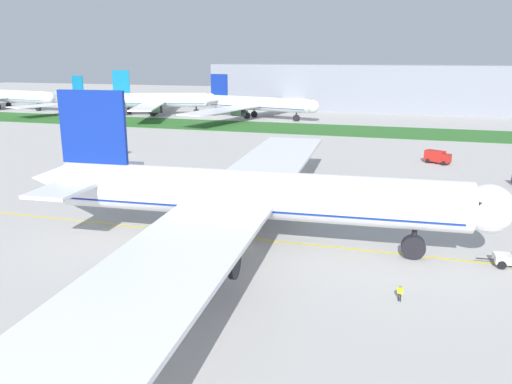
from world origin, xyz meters
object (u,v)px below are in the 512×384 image
(service_truck_baggage_loader, at_px, (114,149))
(parked_airliner_far_right, at_px, (159,100))
(ground_crew_wingwalker_port, at_px, (400,292))
(parked_airliner_far_outer, at_px, (256,104))
(service_truck_catering_van, at_px, (437,157))
(parked_airliner_far_centre, at_px, (103,100))
(parked_airliner_far_left, at_px, (7,96))
(airliner_foreground, at_px, (247,195))

(service_truck_baggage_loader, distance_m, parked_airliner_far_right, 78.82)
(ground_crew_wingwalker_port, distance_m, service_truck_baggage_loader, 84.98)
(parked_airliner_far_outer, bearing_deg, parked_airliner_far_right, -177.73)
(service_truck_catering_van, height_order, parked_airliner_far_centre, parked_airliner_far_centre)
(parked_airliner_far_right, bearing_deg, parked_airliner_far_left, 177.45)
(parked_airliner_far_left, relative_size, parked_airliner_far_centre, 1.15)
(parked_airliner_far_centre, bearing_deg, parked_airliner_far_outer, -4.98)
(service_truck_catering_van, distance_m, parked_airliner_far_outer, 87.34)
(service_truck_baggage_loader, height_order, parked_airliner_far_right, parked_airliner_far_right)
(airliner_foreground, relative_size, parked_airliner_far_right, 1.41)
(ground_crew_wingwalker_port, xyz_separation_m, parked_airliner_far_centre, (-119.08, 137.27, 3.65))
(parked_airliner_far_centre, relative_size, parked_airliner_far_right, 1.11)
(parked_airliner_far_right, bearing_deg, service_truck_baggage_loader, -70.44)
(parked_airliner_far_right, height_order, parked_airliner_far_outer, parked_airliner_far_right)
(service_truck_catering_van, xyz_separation_m, parked_airliner_far_centre, (-124.47, 70.26, 3.14))
(parked_airliner_far_outer, bearing_deg, parked_airliner_far_centre, 175.02)
(ground_crew_wingwalker_port, height_order, parked_airliner_far_left, parked_airliner_far_left)
(ground_crew_wingwalker_port, distance_m, parked_airliner_far_left, 209.69)
(airliner_foreground, relative_size, parked_airliner_far_centre, 1.27)
(service_truck_catering_van, height_order, parked_airliner_far_outer, parked_airliner_far_outer)
(airliner_foreground, xyz_separation_m, service_truck_baggage_loader, (-46.01, 45.80, -4.58))
(service_truck_baggage_loader, xyz_separation_m, parked_airliner_far_outer, (10.66, 75.64, 3.63))
(service_truck_catering_van, bearing_deg, parked_airliner_far_centre, 150.56)
(airliner_foreground, height_order, ground_crew_wingwalker_port, airliner_foreground)
(service_truck_catering_van, distance_m, parked_airliner_far_right, 114.72)
(ground_crew_wingwalker_port, bearing_deg, airliner_foreground, 150.69)
(ground_crew_wingwalker_port, relative_size, parked_airliner_far_right, 0.02)
(parked_airliner_far_left, height_order, parked_airliner_far_outer, parked_airliner_far_left)
(ground_crew_wingwalker_port, xyz_separation_m, service_truck_baggage_loader, (-64.00, 55.90, 0.55))
(service_truck_baggage_loader, bearing_deg, airliner_foreground, -44.87)
(parked_airliner_far_left, bearing_deg, ground_crew_wingwalker_port, -39.47)
(service_truck_baggage_loader, xyz_separation_m, service_truck_catering_van, (69.40, 11.11, -0.04))
(ground_crew_wingwalker_port, height_order, parked_airliner_far_right, parked_airliner_far_right)
(airliner_foreground, bearing_deg, service_truck_baggage_loader, 135.13)
(service_truck_baggage_loader, distance_m, service_truck_catering_van, 70.28)
(service_truck_baggage_loader, distance_m, parked_airliner_far_outer, 76.47)
(service_truck_baggage_loader, height_order, parked_airliner_far_outer, parked_airliner_far_outer)
(airliner_foreground, distance_m, service_truck_baggage_loader, 65.08)
(ground_crew_wingwalker_port, bearing_deg, service_truck_baggage_loader, 138.87)
(service_truck_catering_van, bearing_deg, parked_airliner_far_right, 146.63)
(parked_airliner_far_outer, bearing_deg, ground_crew_wingwalker_port, -67.93)
(parked_airliner_far_outer, bearing_deg, parked_airliner_far_left, 179.09)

